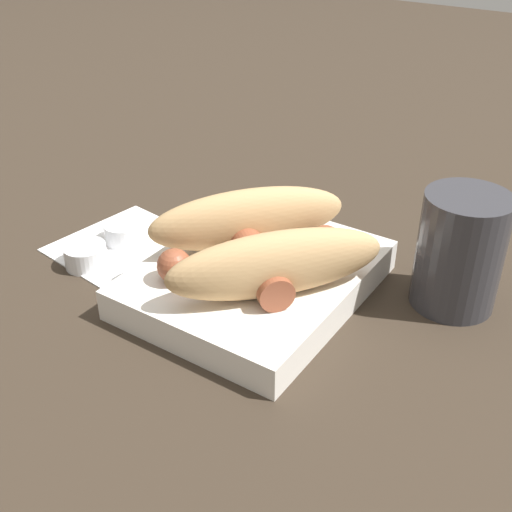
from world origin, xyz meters
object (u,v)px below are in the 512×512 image
object	(u,v)px
food_tray	(256,279)
condiment_cup_far	(86,257)
bread_roll	(261,240)
condiment_cup_near	(123,235)
drink_glass	(460,251)
sausage	(252,253)

from	to	relation	value
food_tray	condiment_cup_far	bearing A→B (deg)	-71.61
condiment_cup_far	bread_roll	bearing A→B (deg)	107.47
bread_roll	condiment_cup_near	distance (m)	0.19
drink_glass	bread_roll	bearing A→B (deg)	-59.90
condiment_cup_far	drink_glass	size ratio (longest dim) A/B	0.39
condiment_cup_near	condiment_cup_far	xyz separation A→B (m)	(0.05, 0.00, 0.00)
food_tray	condiment_cup_near	distance (m)	0.17
sausage	drink_glass	bearing A→B (deg)	120.30
sausage	condiment_cup_near	distance (m)	0.18
bread_roll	drink_glass	distance (m)	0.18
drink_glass	condiment_cup_far	bearing A→B (deg)	-66.34
bread_roll	condiment_cup_far	distance (m)	0.19
condiment_cup_near	sausage	bearing A→B (deg)	88.83
condiment_cup_far	food_tray	bearing A→B (deg)	108.39
bread_roll	food_tray	bearing A→B (deg)	-98.11
drink_glass	food_tray	bearing A→B (deg)	-61.20
bread_roll	condiment_cup_far	bearing A→B (deg)	-72.53
condiment_cup_near	drink_glass	world-z (taller)	drink_glass
bread_roll	drink_glass	bearing A→B (deg)	120.10
food_tray	condiment_cup_near	xyz separation A→B (m)	(0.00, -0.17, -0.01)
food_tray	drink_glass	distance (m)	0.19
condiment_cup_near	bread_roll	bearing A→B (deg)	90.44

